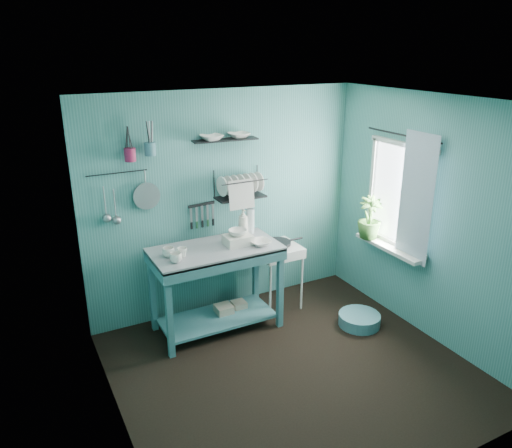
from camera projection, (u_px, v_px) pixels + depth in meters
name	position (u px, v px, depth m)	size (l,w,h in m)	color
floor	(293.00, 369.00, 4.77)	(3.20, 3.20, 0.00)	black
ceiling	(300.00, 102.00, 3.92)	(3.20, 3.20, 0.00)	silver
wall_back	(225.00, 203.00, 5.59)	(3.20, 3.20, 0.00)	#3C7B78
wall_front	(424.00, 332.00, 3.09)	(3.20, 3.20, 0.00)	#3C7B78
wall_left	(110.00, 288.00, 3.64)	(3.00, 3.00, 0.00)	#3C7B78
wall_right	(431.00, 221.00, 5.04)	(3.00, 3.00, 0.00)	#3C7B78
work_counter	(217.00, 289.00, 5.32)	(1.34, 0.67, 0.95)	#366C72
mug_left	(176.00, 258.00, 4.80)	(0.12, 0.12, 0.10)	white
mug_mid	(182.00, 252.00, 4.92)	(0.10, 0.10, 0.09)	white
mug_right	(169.00, 252.00, 4.92)	(0.12, 0.12, 0.10)	white
wash_tub	(238.00, 240.00, 5.23)	(0.28, 0.22, 0.10)	silver
tub_bowl	(238.00, 233.00, 5.20)	(0.20, 0.20, 0.06)	white
soap_bottle	(243.00, 222.00, 5.45)	(0.12, 0.12, 0.30)	silver
water_bottle	(250.00, 221.00, 5.52)	(0.09, 0.09, 0.28)	silver
counter_bowl	(260.00, 243.00, 5.22)	(0.22, 0.22, 0.05)	white
hotplate_stand	(277.00, 276.00, 5.82)	(0.48, 0.48, 0.76)	silver
frying_pan	(278.00, 243.00, 5.68)	(0.30, 0.30, 0.04)	black
knife_strip	(201.00, 205.00, 5.42)	(0.32, 0.02, 0.03)	black
dish_rack	(240.00, 184.00, 5.46)	(0.55, 0.24, 0.32)	black
upper_shelf	(225.00, 140.00, 5.24)	(0.70, 0.18, 0.01)	black
shelf_bowl_left	(211.00, 133.00, 5.15)	(0.23, 0.23, 0.06)	white
shelf_bowl_right	(239.00, 129.00, 5.28)	(0.23, 0.23, 0.06)	white
utensil_cup_magenta	(130.00, 155.00, 4.85)	(0.11, 0.11, 0.13)	#9E1D48
utensil_cup_teal	(150.00, 149.00, 4.92)	(0.11, 0.11, 0.13)	#3E7281
colander	(147.00, 196.00, 5.08)	(0.28, 0.28, 0.03)	#94969B
ladle_outer	(105.00, 201.00, 4.91)	(0.01, 0.01, 0.30)	#94969B
ladle_inner	(115.00, 204.00, 4.96)	(0.01, 0.01, 0.30)	#94969B
hook_rail	(117.00, 173.00, 4.89)	(0.01, 0.01, 0.60)	black
window_glass	(400.00, 195.00, 5.36)	(1.10, 1.10, 0.00)	white
windowsill	(389.00, 247.00, 5.52)	(0.16, 0.95, 0.04)	silver
curtain	(416.00, 199.00, 5.06)	(1.35, 1.35, 0.00)	silver
curtain_rod	(403.00, 135.00, 5.12)	(0.02, 0.02, 1.05)	black
potted_plant	(370.00, 218.00, 5.66)	(0.27, 0.27, 0.49)	#39692A
storage_tin_large	(224.00, 314.00, 5.52)	(0.18, 0.18, 0.22)	gray
storage_tin_small	(239.00, 310.00, 5.64)	(0.15, 0.15, 0.20)	gray
floor_basin	(359.00, 320.00, 5.50)	(0.46, 0.46, 0.13)	teal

